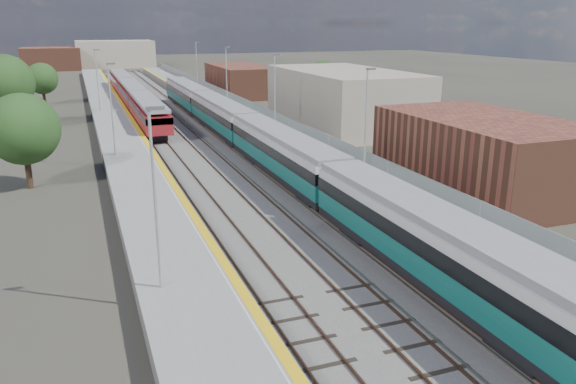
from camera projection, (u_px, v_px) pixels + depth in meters
ground at (198, 127)px, 64.61m from camera, size 320.00×320.00×0.00m
ballast_bed at (175, 125)px, 66.10m from camera, size 10.50×155.00×0.06m
tracks at (178, 122)px, 67.78m from camera, size 8.96×160.00×0.17m
platform_right at (237, 117)px, 68.46m from camera, size 4.70×155.00×8.52m
platform_left at (115, 124)px, 63.67m from camera, size 4.30×155.00×8.52m
buildings at (46, 27)px, 134.96m from camera, size 72.00×185.50×40.00m
green_train at (248, 130)px, 50.93m from camera, size 2.78×77.49×3.06m
red_train at (132, 94)px, 78.47m from camera, size 2.67×54.15×3.37m
tree_a at (23, 129)px, 39.52m from camera, size 5.08×5.08×6.88m
tree_b at (6, 83)px, 61.83m from camera, size 6.12×6.12×8.29m
tree_c at (42, 79)px, 81.04m from camera, size 4.49×4.49×6.08m
tree_d at (323, 79)px, 76.69m from camera, size 4.89×4.89×6.63m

